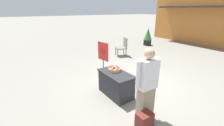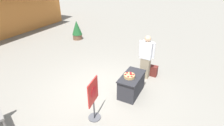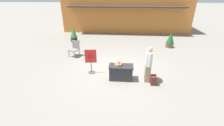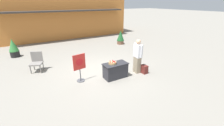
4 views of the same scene
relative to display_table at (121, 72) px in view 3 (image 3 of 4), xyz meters
The scene contains 10 objects.
ground_plane 1.05m from the display_table, 110.93° to the left, with size 120.00×120.00×0.00m, color gray.
storefront_building 11.31m from the display_table, 89.19° to the left, with size 12.82×5.42×4.21m.
display_table is the anchor object (origin of this frame).
apple_basket 0.44m from the display_table, 163.60° to the left, with size 0.35×0.35×0.16m.
person_visitor 1.34m from the display_table, ahead, with size 0.28×0.61×1.71m.
backpack 1.54m from the display_table, 12.60° to the right, with size 0.24×0.34×0.42m.
poster_board 1.65m from the display_table, 162.12° to the left, with size 0.58×0.36×1.27m.
patio_chair 4.10m from the display_table, 139.04° to the left, with size 0.72×0.72×1.00m.
potted_plant_near_left 7.10m from the display_table, 125.79° to the left, with size 0.57×0.57×1.20m.
potted_plant_far_right 6.11m from the display_table, 54.42° to the left, with size 0.60×0.60×1.15m.
Camera 3 is at (0.46, -7.20, 3.81)m, focal length 24.00 mm.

